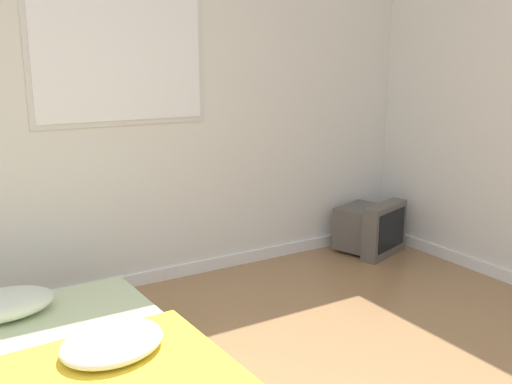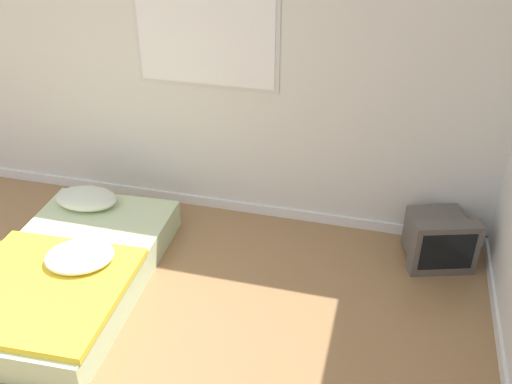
% 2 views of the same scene
% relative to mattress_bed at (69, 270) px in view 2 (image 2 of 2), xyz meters
% --- Properties ---
extents(wall_back, '(8.27, 0.08, 2.60)m').
position_rel_mattress_bed_xyz_m(wall_back, '(0.06, 1.32, 1.14)').
color(wall_back, silver).
rests_on(wall_back, ground_plane).
extents(mattress_bed, '(1.16, 1.89, 0.38)m').
position_rel_mattress_bed_xyz_m(mattress_bed, '(0.00, 0.00, 0.00)').
color(mattress_bed, beige).
rests_on(mattress_bed, ground_plane).
extents(crt_tv, '(0.56, 0.55, 0.43)m').
position_rel_mattress_bed_xyz_m(crt_tv, '(2.59, 0.99, 0.06)').
color(crt_tv, '#56514C').
rests_on(crt_tv, ground_plane).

